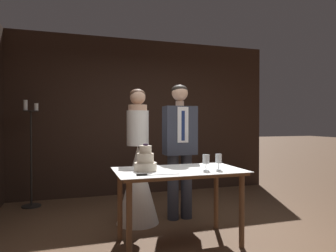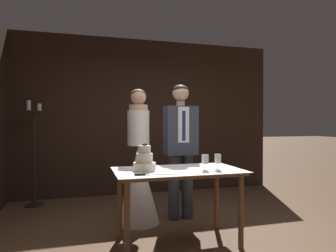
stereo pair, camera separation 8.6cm
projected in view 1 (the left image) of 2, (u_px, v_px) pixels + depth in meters
The scene contains 10 objects.
ground_plane at pixel (196, 244), 3.16m from camera, with size 40.00×40.00×0.00m, color brown.
wall_back at pixel (144, 117), 5.49m from camera, with size 4.83×0.12×2.78m, color black.
cake_table at pixel (179, 179), 3.17m from camera, with size 1.34×0.76×0.79m.
tiered_cake at pixel (145, 161), 3.08m from camera, with size 0.23×0.23×0.28m.
cake_knife at pixel (150, 175), 2.82m from camera, with size 0.42×0.04×0.02m.
wine_glass_near at pixel (218, 159), 3.14m from camera, with size 0.07×0.07×0.17m.
wine_glass_middle at pixel (206, 160), 3.10m from camera, with size 0.07×0.07×0.17m.
bride at pixel (138, 174), 3.82m from camera, with size 0.54×0.54×1.71m.
groom at pixel (180, 143), 3.98m from camera, with size 0.42×0.25×1.79m.
candle_stand at pixel (31, 158), 4.55m from camera, with size 0.28×0.28×1.62m.
Camera 1 is at (-1.22, -2.92, 1.29)m, focal length 32.00 mm.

